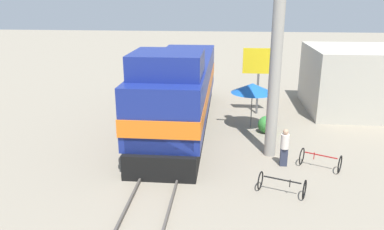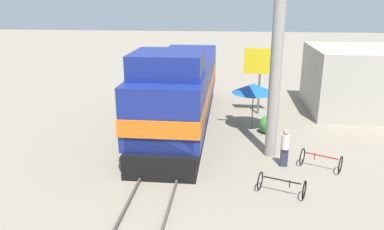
% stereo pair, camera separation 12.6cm
% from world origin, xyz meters
% --- Properties ---
extents(ground_plane, '(120.00, 120.00, 0.00)m').
position_xyz_m(ground_plane, '(0.00, 0.00, 0.00)').
color(ground_plane, gray).
extents(rail_near, '(0.08, 30.63, 0.15)m').
position_xyz_m(rail_near, '(-0.72, 0.00, 0.07)').
color(rail_near, '#4C4742').
rests_on(rail_near, ground_plane).
extents(rail_far, '(0.08, 30.63, 0.15)m').
position_xyz_m(rail_far, '(0.72, 0.00, 0.07)').
color(rail_far, '#4C4742').
rests_on(rail_far, ground_plane).
extents(locomotive, '(3.19, 13.63, 4.62)m').
position_xyz_m(locomotive, '(0.00, 1.65, 1.96)').
color(locomotive, black).
rests_on(locomotive, ground_plane).
extents(utility_pole, '(1.80, 0.50, 11.53)m').
position_xyz_m(utility_pole, '(4.51, -1.66, 5.80)').
color(utility_pole, '#9E998E').
rests_on(utility_pole, ground_plane).
extents(vendor_umbrella, '(2.26, 2.26, 2.48)m').
position_xyz_m(vendor_umbrella, '(3.86, 1.87, 2.22)').
color(vendor_umbrella, '#4C4C4C').
rests_on(vendor_umbrella, ground_plane).
extents(billboard_sign, '(1.90, 0.12, 3.96)m').
position_xyz_m(billboard_sign, '(4.36, 4.59, 2.94)').
color(billboard_sign, '#595959').
rests_on(billboard_sign, ground_plane).
extents(shrub_cluster, '(0.90, 0.90, 0.90)m').
position_xyz_m(shrub_cluster, '(4.63, 1.23, 0.45)').
color(shrub_cluster, '#388C38').
rests_on(shrub_cluster, ground_plane).
extents(person_bystander, '(0.34, 0.34, 1.63)m').
position_xyz_m(person_bystander, '(4.97, -2.75, 0.88)').
color(person_bystander, '#2D3347').
rests_on(person_bystander, ground_plane).
extents(bicycle, '(1.75, 1.35, 0.73)m').
position_xyz_m(bicycle, '(6.45, -2.87, 0.37)').
color(bicycle, black).
rests_on(bicycle, ground_plane).
extents(bicycle_spare, '(1.78, 1.21, 0.69)m').
position_xyz_m(bicycle_spare, '(4.59, -5.14, 0.35)').
color(bicycle_spare, black).
rests_on(bicycle_spare, ground_plane).
extents(building_block_distant, '(8.17, 6.04, 3.89)m').
position_xyz_m(building_block_distant, '(11.62, 5.91, 1.94)').
color(building_block_distant, '#B7B2A3').
rests_on(building_block_distant, ground_plane).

